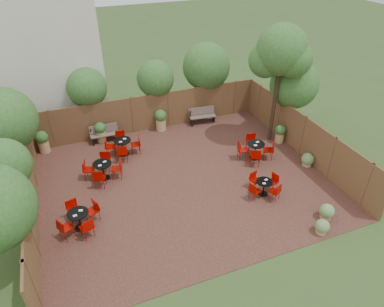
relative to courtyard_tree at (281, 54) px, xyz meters
name	(u,v)px	position (x,y,z in m)	size (l,w,h in m)	color
ground	(184,181)	(-5.34, -1.67, -4.48)	(80.00, 80.00, 0.00)	#354F23
courtyard_paving	(184,181)	(-5.34, -1.67, -4.47)	(12.00, 10.00, 0.02)	#331B15
fence_back	(151,112)	(-5.34, 3.33, -3.48)	(12.00, 0.08, 2.00)	#4D2F1C
fence_left	(31,197)	(-11.34, -1.67, -3.48)	(0.08, 10.00, 2.00)	#4D2F1C
fence_right	(303,136)	(0.66, -1.67, -3.48)	(0.08, 10.00, 2.00)	#4D2F1C
neighbour_building	(47,49)	(-9.84, 6.33, -0.48)	(5.00, 4.00, 8.00)	beige
overhang_foliage	(128,106)	(-6.97, 0.92, -1.75)	(15.79, 10.90, 2.68)	#29571C
courtyard_tree	(281,54)	(0.00, 0.00, 0.00)	(2.56, 2.46, 5.82)	black
park_bench_left	(104,133)	(-7.95, 2.95, -4.00)	(1.44, 0.48, 0.88)	brown
park_bench_right	(202,115)	(-2.55, 2.96, -3.99)	(1.50, 0.65, 0.90)	brown
bistro_tables	(163,169)	(-6.11, -1.06, -4.01)	(9.89, 6.60, 0.93)	black
planters	(137,130)	(-6.36, 2.41, -3.87)	(11.77, 4.03, 1.17)	tan
low_shrubs	(318,193)	(-0.75, -4.76, -4.17)	(2.69, 4.22, 0.62)	tan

